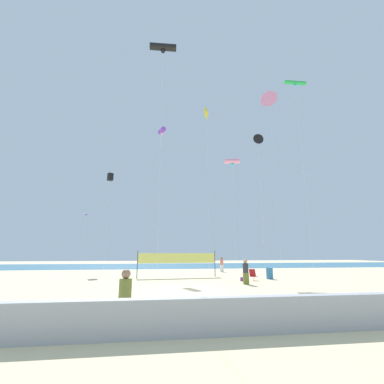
% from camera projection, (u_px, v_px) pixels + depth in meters
% --- Properties ---
extents(ground_plane, '(120.00, 120.00, 0.00)m').
position_uv_depth(ground_plane, '(182.00, 290.00, 16.12)').
color(ground_plane, beige).
extents(ocean_band, '(120.00, 20.00, 0.01)m').
position_uv_depth(ocean_band, '(163.00, 266.00, 46.30)').
color(ocean_band, teal).
rests_on(ocean_band, ground).
extents(boardwalk_ledge, '(28.00, 0.44, 1.00)m').
position_uv_depth(boardwalk_ledge, '(216.00, 316.00, 7.40)').
color(boardwalk_ledge, '#A8A8AD').
rests_on(boardwalk_ledge, ground).
extents(mother_figure, '(0.39, 0.39, 1.72)m').
position_uv_depth(mother_figure, '(125.00, 296.00, 8.21)').
color(mother_figure, white).
rests_on(mother_figure, ground).
extents(toddler_figure, '(0.20, 0.20, 0.86)m').
position_uv_depth(toddler_figure, '(138.00, 311.00, 8.20)').
color(toddler_figure, navy).
rests_on(toddler_figure, ground).
extents(beachgoer_coral_shirt, '(0.40, 0.40, 1.74)m').
position_uv_depth(beachgoer_coral_shirt, '(222.00, 264.00, 31.53)').
color(beachgoer_coral_shirt, white).
rests_on(beachgoer_coral_shirt, ground).
extents(beachgoer_charcoal_shirt, '(0.40, 0.40, 1.75)m').
position_uv_depth(beachgoer_charcoal_shirt, '(246.00, 271.00, 19.28)').
color(beachgoer_charcoal_shirt, olive).
rests_on(beachgoer_charcoal_shirt, ground).
extents(folding_beach_chair, '(0.52, 0.65, 0.89)m').
position_uv_depth(folding_beach_chair, '(253.00, 275.00, 21.86)').
color(folding_beach_chair, red).
rests_on(folding_beach_chair, ground).
extents(trash_barrel, '(0.57, 0.57, 0.95)m').
position_uv_depth(trash_barrel, '(270.00, 273.00, 23.00)').
color(trash_barrel, teal).
rests_on(trash_barrel, ground).
extents(volleyball_net, '(7.42, 0.79, 2.40)m').
position_uv_depth(volleyball_net, '(178.00, 259.00, 24.85)').
color(volleyball_net, '#4C4C51').
rests_on(volleyball_net, ground).
extents(beach_handbag, '(0.37, 0.18, 0.30)m').
position_uv_depth(beach_handbag, '(243.00, 279.00, 21.27)').
color(beach_handbag, '#7A3872').
rests_on(beach_handbag, ground).
extents(kite_pink_delta, '(1.59, 1.25, 18.62)m').
position_uv_depth(kite_pink_delta, '(269.00, 99.00, 27.43)').
color(kite_pink_delta, silver).
rests_on(kite_pink_delta, ground).
extents(kite_black_box, '(0.88, 0.88, 12.83)m').
position_uv_depth(kite_black_box, '(110.00, 177.00, 36.13)').
color(kite_black_box, silver).
rests_on(kite_black_box, ground).
extents(kite_black_delta, '(1.00, 0.56, 12.97)m').
position_uv_depth(kite_black_delta, '(258.00, 140.00, 24.68)').
color(kite_black_delta, silver).
rests_on(kite_black_delta, ground).
extents(kite_pink_tube, '(1.63, 0.83, 11.84)m').
position_uv_depth(kite_pink_tube, '(232.00, 162.00, 27.73)').
color(kite_pink_tube, silver).
rests_on(kite_pink_tube, ground).
extents(kite_green_tube, '(2.37, 0.48, 20.05)m').
position_uv_depth(kite_green_tube, '(295.00, 83.00, 28.11)').
color(kite_green_tube, silver).
rests_on(kite_green_tube, ground).
extents(kite_violet_diamond, '(0.57, 0.57, 6.82)m').
position_uv_depth(kite_violet_diamond, '(86.00, 216.00, 31.23)').
color(kite_violet_diamond, silver).
rests_on(kite_violet_diamond, ground).
extents(kite_violet_tube, '(1.13, 1.53, 19.60)m').
position_uv_depth(kite_violet_tube, '(162.00, 131.00, 37.80)').
color(kite_violet_tube, silver).
rests_on(kite_violet_tube, ground).
extents(kite_black_tube, '(2.31, 0.71, 19.92)m').
position_uv_depth(kite_black_tube, '(163.00, 48.00, 22.94)').
color(kite_black_tube, silver).
rests_on(kite_black_tube, ground).
extents(kite_yellow_delta, '(0.99, 1.55, 20.04)m').
position_uv_depth(kite_yellow_delta, '(207.00, 113.00, 33.00)').
color(kite_yellow_delta, silver).
rests_on(kite_yellow_delta, ground).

